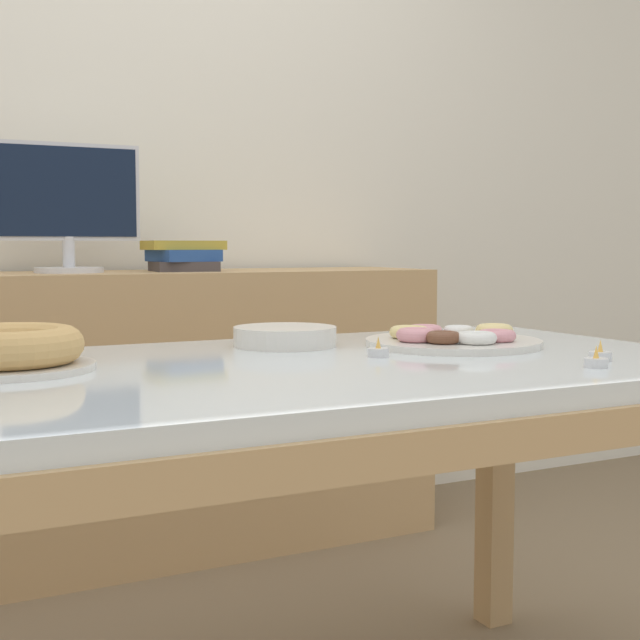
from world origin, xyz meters
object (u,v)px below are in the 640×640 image
(pastry_platter, at_px, (453,339))
(tealight_near_front, at_px, (596,362))
(plate_stack, at_px, (285,336))
(tealight_left_edge, at_px, (600,355))
(computer_monitor, at_px, (68,208))
(book_stack, at_px, (184,256))
(tealight_right_edge, at_px, (378,351))
(cake_chocolate_round, at_px, (7,350))

(pastry_platter, height_order, tealight_near_front, pastry_platter)
(plate_stack, height_order, tealight_near_front, plate_stack)
(tealight_left_edge, bearing_deg, computer_monitor, 112.89)
(pastry_platter, xyz_separation_m, tealight_left_edge, (0.10, -0.31, -0.00))
(book_stack, height_order, pastry_platter, book_stack)
(plate_stack, xyz_separation_m, tealight_right_edge, (0.08, -0.24, -0.01))
(tealight_near_front, xyz_separation_m, tealight_right_edge, (-0.25, 0.29, 0.00))
(computer_monitor, relative_size, tealight_right_edge, 10.60)
(pastry_platter, bearing_deg, computer_monitor, 114.09)
(plate_stack, relative_size, tealight_left_edge, 5.25)
(computer_monitor, distance_m, tealight_near_front, 1.68)
(computer_monitor, bearing_deg, tealight_left_edge, -67.11)
(tealight_left_edge, bearing_deg, book_stack, 100.58)
(computer_monitor, height_order, book_stack, computer_monitor)
(pastry_platter, height_order, plate_stack, pastry_platter)
(computer_monitor, distance_m, cake_chocolate_round, 1.23)
(book_stack, distance_m, tealight_right_edge, 1.28)
(computer_monitor, relative_size, plate_stack, 2.02)
(pastry_platter, bearing_deg, tealight_left_edge, -71.89)
(computer_monitor, height_order, plate_stack, computer_monitor)
(pastry_platter, distance_m, tealight_left_edge, 0.32)
(tealight_near_front, height_order, tealight_right_edge, same)
(computer_monitor, bearing_deg, plate_stack, -77.71)
(cake_chocolate_round, relative_size, pastry_platter, 0.78)
(book_stack, distance_m, plate_stack, 1.05)
(book_stack, distance_m, pastry_platter, 1.21)
(book_stack, relative_size, plate_stack, 1.14)
(cake_chocolate_round, distance_m, pastry_platter, 0.86)
(computer_monitor, xyz_separation_m, pastry_platter, (0.53, -1.18, -0.30))
(tealight_left_edge, distance_m, tealight_right_edge, 0.40)
(computer_monitor, bearing_deg, tealight_right_edge, -76.44)
(cake_chocolate_round, xyz_separation_m, plate_stack, (0.55, 0.12, -0.01))
(pastry_platter, height_order, tealight_right_edge, pastry_platter)
(computer_monitor, distance_m, book_stack, 0.38)
(book_stack, bearing_deg, computer_monitor, -179.77)
(book_stack, distance_m, cake_chocolate_round, 1.34)
(plate_stack, bearing_deg, cake_chocolate_round, -167.74)
(computer_monitor, bearing_deg, pastry_platter, -65.91)
(pastry_platter, distance_m, tealight_near_front, 0.37)
(tealight_near_front, bearing_deg, computer_monitor, 109.75)
(plate_stack, relative_size, tealight_near_front, 5.25)
(plate_stack, bearing_deg, pastry_platter, -26.85)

